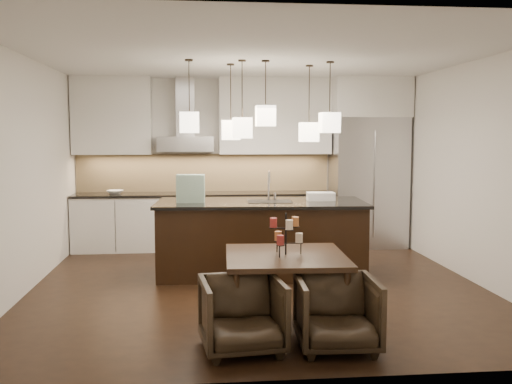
{
  "coord_description": "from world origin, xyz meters",
  "views": [
    {
      "loc": [
        -0.71,
        -6.89,
        1.86
      ],
      "look_at": [
        0.0,
        0.2,
        1.15
      ],
      "focal_mm": 40.0,
      "sensor_mm": 36.0,
      "label": 1
    }
  ],
  "objects": [
    {
      "name": "armchair_right",
      "position": [
        0.47,
        -2.16,
        0.32
      ],
      "size": [
        0.71,
        0.73,
        0.64
      ],
      "primitive_type": "imported",
      "rotation": [
        0.0,
        0.0,
        -0.04
      ],
      "color": "black",
      "rests_on": "floor"
    },
    {
      "name": "tote_bag",
      "position": [
        -0.82,
        0.58,
        1.17
      ],
      "size": [
        0.38,
        0.22,
        0.36
      ],
      "primitive_type": "cube",
      "rotation": [
        0.0,
        0.0,
        -0.07
      ],
      "color": "#28663C",
      "rests_on": "island_top"
    },
    {
      "name": "candelabra",
      "position": [
        0.13,
        -1.45,
        0.9
      ],
      "size": [
        0.35,
        0.35,
        0.41
      ],
      "primitive_type": null,
      "rotation": [
        0.0,
        0.0,
        -0.04
      ],
      "color": "black",
      "rests_on": "dining_table"
    },
    {
      "name": "candle_a",
      "position": [
        0.26,
        -1.46,
        0.86
      ],
      "size": [
        0.07,
        0.07,
        0.09
      ],
      "primitive_type": "cylinder",
      "rotation": [
        0.0,
        0.0,
        -0.04
      ],
      "color": "#F8DFBE",
      "rests_on": "candelabra"
    },
    {
      "name": "wall_back",
      "position": [
        0.0,
        2.76,
        1.4
      ],
      "size": [
        5.5,
        0.02,
        2.8
      ],
      "primitive_type": "cube",
      "color": "silver",
      "rests_on": "ground"
    },
    {
      "name": "wall_right",
      "position": [
        2.76,
        0.0,
        1.4
      ],
      "size": [
        0.02,
        5.5,
        2.8
      ],
      "primitive_type": "cube",
      "color": "silver",
      "rests_on": "ground"
    },
    {
      "name": "upper_cab_left",
      "position": [
        -2.1,
        2.57,
        2.17
      ],
      "size": [
        1.25,
        0.35,
        1.25
      ],
      "primitive_type": "cube",
      "color": "silver",
      "rests_on": "wall_back"
    },
    {
      "name": "hood_canopy",
      "position": [
        -0.93,
        2.48,
        1.72
      ],
      "size": [
        0.9,
        0.52,
        0.24
      ],
      "primitive_type": "cube",
      "color": "#B7B7BA",
      "rests_on": "wall_back"
    },
    {
      "name": "pendant_b",
      "position": [
        -0.28,
        0.75,
        1.93
      ],
      "size": [
        0.24,
        0.24,
        0.26
      ],
      "primitive_type": "cube",
      "color": "beige",
      "rests_on": "ceiling"
    },
    {
      "name": "island_body",
      "position": [
        0.11,
        0.6,
        0.47
      ],
      "size": [
        2.74,
        1.24,
        0.94
      ],
      "primitive_type": "cube",
      "rotation": [
        0.0,
        0.0,
        -0.07
      ],
      "color": "black",
      "rests_on": "floor"
    },
    {
      "name": "candle_b",
      "position": [
        0.07,
        -1.34,
        0.86
      ],
      "size": [
        0.07,
        0.07,
        0.09
      ],
      "primitive_type": "cylinder",
      "rotation": [
        0.0,
        0.0,
        -0.04
      ],
      "color": "#C47038",
      "rests_on": "candelabra"
    },
    {
      "name": "food_container",
      "position": [
        0.92,
        0.64,
        1.04
      ],
      "size": [
        0.38,
        0.28,
        0.11
      ],
      "primitive_type": "cube",
      "rotation": [
        0.0,
        0.0,
        -0.07
      ],
      "color": "silver",
      "rests_on": "island_top"
    },
    {
      "name": "dining_table",
      "position": [
        0.13,
        -1.45,
        0.35
      ],
      "size": [
        1.21,
        1.21,
        0.7
      ],
      "primitive_type": null,
      "rotation": [
        0.0,
        0.0,
        -0.04
      ],
      "color": "black",
      "rests_on": "floor"
    },
    {
      "name": "candle_e",
      "position": [
        0.01,
        -1.43,
        1.01
      ],
      "size": [
        0.07,
        0.07,
        0.09
      ],
      "primitive_type": "cylinder",
      "rotation": [
        0.0,
        0.0,
        -0.04
      ],
      "color": "maroon",
      "rests_on": "candelabra"
    },
    {
      "name": "wall_front",
      "position": [
        0.0,
        -2.76,
        1.4
      ],
      "size": [
        5.5,
        0.02,
        2.8
      ],
      "primitive_type": "cube",
      "color": "silver",
      "rests_on": "ground"
    },
    {
      "name": "wall_left",
      "position": [
        -2.76,
        0.0,
        1.4
      ],
      "size": [
        0.02,
        5.5,
        2.8
      ],
      "primitive_type": "cube",
      "color": "silver",
      "rests_on": "ground"
    },
    {
      "name": "fridge_panel",
      "position": [
        2.1,
        2.38,
        2.47
      ],
      "size": [
        1.26,
        0.72,
        0.65
      ],
      "primitive_type": "cube",
      "color": "silver",
      "rests_on": "refrigerator"
    },
    {
      "name": "armchair_left",
      "position": [
        -0.35,
        -2.13,
        0.32
      ],
      "size": [
        0.76,
        0.78,
        0.64
      ],
      "primitive_type": "imported",
      "rotation": [
        0.0,
        0.0,
        0.11
      ],
      "color": "black",
      "rests_on": "floor"
    },
    {
      "name": "candle_f",
      "position": [
        0.14,
        -1.57,
        1.01
      ],
      "size": [
        0.07,
        0.07,
        0.09
      ],
      "primitive_type": "cylinder",
      "rotation": [
        0.0,
        0.0,
        -0.04
      ],
      "color": "#F8DFBE",
      "rests_on": "candelabra"
    },
    {
      "name": "pendant_f",
      "position": [
        -0.16,
        0.35,
        1.95
      ],
      "size": [
        0.24,
        0.24,
        0.26
      ],
      "primitive_type": "cube",
      "color": "beige",
      "rests_on": "ceiling"
    },
    {
      "name": "pendant_c",
      "position": [
        0.14,
        0.36,
        2.1
      ],
      "size": [
        0.24,
        0.24,
        0.26
      ],
      "primitive_type": "cube",
      "color": "beige",
      "rests_on": "ceiling"
    },
    {
      "name": "hood_chimney",
      "position": [
        -0.93,
        2.59,
        2.32
      ],
      "size": [
        0.3,
        0.28,
        0.96
      ],
      "primitive_type": "cube",
      "color": "#B7B7BA",
      "rests_on": "hood_canopy"
    },
    {
      "name": "ceiling",
      "position": [
        0.0,
        0.0,
        2.81
      ],
      "size": [
        5.5,
        5.5,
        0.02
      ],
      "primitive_type": "cube",
      "color": "white",
      "rests_on": "wall_back"
    },
    {
      "name": "fruit_bowl",
      "position": [
        -2.06,
        2.38,
        0.95
      ],
      "size": [
        0.28,
        0.28,
        0.06
      ],
      "primitive_type": "imported",
      "rotation": [
        0.0,
        0.0,
        -0.1
      ],
      "color": "silver",
      "rests_on": "countertop"
    },
    {
      "name": "faucet",
      "position": [
        0.22,
        0.7,
        1.19
      ],
      "size": [
        0.12,
        0.26,
        0.41
      ],
      "primitive_type": null,
      "rotation": [
        0.0,
        0.0,
        -0.07
      ],
      "color": "silver",
      "rests_on": "island_top"
    },
    {
      "name": "pendant_a",
      "position": [
        -0.82,
        0.37,
        2.02
      ],
      "size": [
        0.24,
        0.24,
        0.26
      ],
      "primitive_type": "cube",
      "color": "beige",
      "rests_on": "ceiling"
    },
    {
      "name": "pendant_d",
      "position": [
        0.78,
        0.79,
        1.9
      ],
      "size": [
        0.24,
        0.24,
        0.26
      ],
      "primitive_type": "cube",
      "color": "beige",
      "rests_on": "ceiling"
    },
    {
      "name": "candle_d",
      "position": [
        0.23,
        -1.37,
        1.01
      ],
      "size": [
        0.07,
        0.07,
        0.09
      ],
      "primitive_type": "cylinder",
      "rotation": [
        0.0,
        0.0,
        -0.04
      ],
      "color": "#C47038",
      "rests_on": "candelabra"
    },
    {
      "name": "refrigerator",
      "position": [
        2.1,
        2.38,
        1.07
      ],
      "size": [
        1.2,
        0.72,
        2.15
      ],
      "primitive_type": "cube",
      "color": "#B7B7BA",
      "rests_on": "floor"
    },
    {
      "name": "backsplash",
      "position": [
        -0.62,
        2.73,
        1.24
      ],
      "size": [
        4.21,
        0.02,
        0.63
      ],
      "primitive_type": "cube",
      "color": "tan",
      "rests_on": "countertop"
    },
    {
      "name": "floor",
      "position": [
        0.0,
        0.0,
        -0.01
      ],
      "size": [
        5.5,
        5.5,
        0.02
      ],
      "primitive_type": "cube",
      "color": "black",
      "rests_on": "ground"
    },
    {
      "name": "countertop",
      "position": [
        -0.62,
        2.43,
        0.9
      ],
      "size": [
        4.21,
        0.66,
        0.04
      ],
      "primitive_type": "cube",
      "color": "black",
      "rests_on": "lower_cabinets"
    },
    {
      "name": "pendant_e",
      "position": [
        0.97,
        0.39,
        2.02
      ],
      "size": [
        0.24,
        0.24,
        0.26
      ],
      "primitive_type": "cube",
      "color": "beige",
      "rests_on": "ceiling"
    },
    {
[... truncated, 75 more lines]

